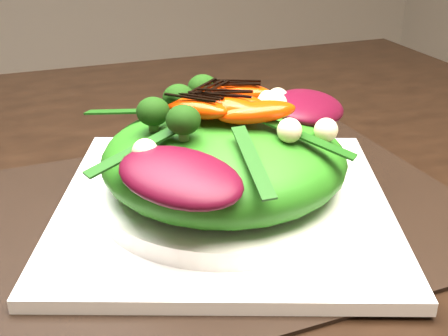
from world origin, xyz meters
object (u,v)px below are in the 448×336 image
object	(u,v)px
placemat	(224,212)
lettuce_mound	(224,158)
plate_base	(224,205)
orange_segment	(217,106)
salad_bowl	(224,192)

from	to	relation	value
placemat	lettuce_mound	distance (m)	0.05
plate_base	orange_segment	world-z (taller)	orange_segment
placemat	lettuce_mound	bearing A→B (deg)	0.00
lettuce_mound	orange_segment	bearing A→B (deg)	111.82
lettuce_mound	salad_bowl	bearing A→B (deg)	90.00
orange_segment	lettuce_mound	bearing A→B (deg)	-68.18
placemat	plate_base	xyz separation A→B (m)	(0.00, 0.00, 0.01)
placemat	salad_bowl	xyz separation A→B (m)	(0.00, 0.00, 0.02)
placemat	orange_segment	distance (m)	0.10
plate_base	orange_segment	size ratio (longest dim) A/B	4.48
orange_segment	placemat	bearing A→B (deg)	-68.18
lettuce_mound	orange_segment	xyz separation A→B (m)	(-0.00, 0.01, 0.04)
plate_base	lettuce_mound	bearing A→B (deg)	0.00
placemat	orange_segment	size ratio (longest dim) A/B	6.76
orange_segment	plate_base	bearing A→B (deg)	-68.18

